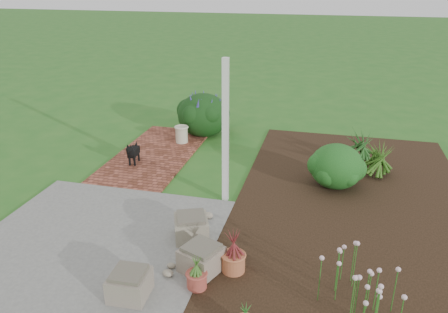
% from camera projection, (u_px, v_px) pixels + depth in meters
% --- Properties ---
extents(ground, '(80.00, 80.00, 0.00)m').
position_uv_depth(ground, '(208.00, 200.00, 7.71)').
color(ground, '#266520').
rests_on(ground, ground).
extents(concrete_patio, '(3.50, 3.50, 0.04)m').
position_uv_depth(concrete_patio, '(93.00, 244.00, 6.41)').
color(concrete_patio, slate).
rests_on(concrete_patio, ground).
extents(brick_path, '(1.60, 3.50, 0.04)m').
position_uv_depth(brick_path, '(156.00, 154.00, 9.65)').
color(brick_path, '#5E2D1D').
rests_on(brick_path, ground).
extents(garden_bed, '(4.00, 7.00, 0.03)m').
position_uv_depth(garden_bed, '(353.00, 203.00, 7.59)').
color(garden_bed, black).
rests_on(garden_bed, ground).
extents(veranda_post, '(0.10, 0.10, 2.50)m').
position_uv_depth(veranda_post, '(225.00, 133.00, 7.25)').
color(veranda_post, white).
rests_on(veranda_post, ground).
extents(stone_trough_near, '(0.48, 0.48, 0.31)m').
position_uv_depth(stone_trough_near, '(130.00, 285.00, 5.31)').
color(stone_trough_near, slate).
rests_on(stone_trough_near, concrete_patio).
extents(stone_trough_mid, '(0.63, 0.63, 0.32)m').
position_uv_depth(stone_trough_mid, '(202.00, 259.00, 5.78)').
color(stone_trough_mid, '#706453').
rests_on(stone_trough_mid, concrete_patio).
extents(stone_trough_far, '(0.63, 0.63, 0.32)m').
position_uv_depth(stone_trough_far, '(191.00, 228.00, 6.49)').
color(stone_trough_far, '#736C59').
rests_on(stone_trough_far, concrete_patio).
extents(black_dog, '(0.19, 0.53, 0.46)m').
position_uv_depth(black_dog, '(133.00, 152.00, 9.00)').
color(black_dog, black).
rests_on(black_dog, brick_path).
extents(cream_ceramic_urn, '(0.32, 0.32, 0.38)m').
position_uv_depth(cream_ceramic_urn, '(182.00, 134.00, 10.21)').
color(cream_ceramic_urn, beige).
rests_on(cream_ceramic_urn, brick_path).
extents(evergreen_shrub, '(1.29, 1.29, 0.83)m').
position_uv_depth(evergreen_shrub, '(337.00, 165.00, 8.03)').
color(evergreen_shrub, '#0D4115').
rests_on(evergreen_shrub, garden_bed).
extents(agapanthus_clump_back, '(1.09, 1.09, 0.80)m').
position_uv_depth(agapanthus_clump_back, '(378.00, 156.00, 8.48)').
color(agapanthus_clump_back, '#0C380C').
rests_on(agapanthus_clump_back, garden_bed).
extents(agapanthus_clump_front, '(0.95, 0.95, 0.77)m').
position_uv_depth(agapanthus_clump_front, '(359.00, 143.00, 9.17)').
color(agapanthus_clump_front, '#103C17').
rests_on(agapanthus_clump_front, garden_bed).
extents(pink_flower_patch, '(1.27, 1.27, 0.68)m').
position_uv_depth(pink_flower_patch, '(360.00, 282.00, 5.09)').
color(pink_flower_patch, '#113D0F').
rests_on(pink_flower_patch, garden_bed).
extents(terracotta_pot_bronze, '(0.35, 0.35, 0.25)m').
position_uv_depth(terracotta_pot_bronze, '(233.00, 262.00, 5.79)').
color(terracotta_pot_bronze, '#B6643D').
rests_on(terracotta_pot_bronze, garden_bed).
extents(terracotta_pot_small_right, '(0.26, 0.26, 0.21)m').
position_uv_depth(terracotta_pot_small_right, '(197.00, 280.00, 5.48)').
color(terracotta_pot_small_right, '#AA4539').
rests_on(terracotta_pot_small_right, garden_bed).
extents(purple_flowering_bush, '(1.66, 1.66, 1.07)m').
position_uv_depth(purple_flowering_bush, '(203.00, 114.00, 10.70)').
color(purple_flowering_bush, black).
rests_on(purple_flowering_bush, ground).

